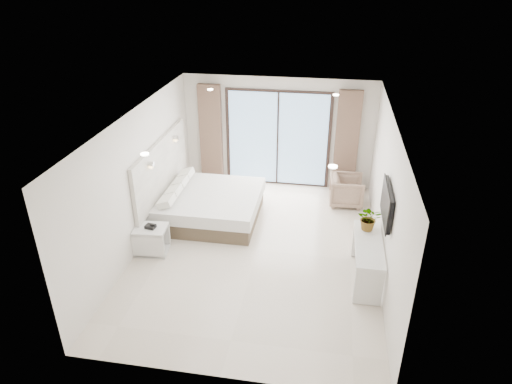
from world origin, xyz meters
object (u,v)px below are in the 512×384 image
Objects in this scene: console_desk at (368,253)px; nightstand at (152,240)px; armchair at (347,189)px; bed at (209,205)px.

nightstand is at bearing 177.36° from console_desk.
armchair is (-0.32, 2.82, -0.18)m from console_desk.
bed is 3.18m from armchair.
bed is at bearing 57.77° from nightstand.
nightstand is 0.84× the size of armchair.
bed is 3.34× the size of nightstand.
console_desk is at bearing -26.79° from bed.
bed is 1.41× the size of console_desk.
armchair is at bearing 96.42° from console_desk.
console_desk reaches higher than armchair.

